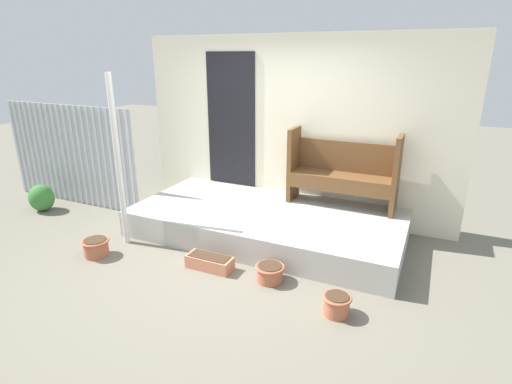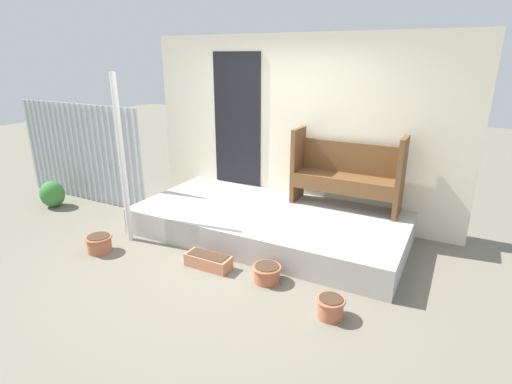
{
  "view_description": "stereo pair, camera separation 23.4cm",
  "coord_description": "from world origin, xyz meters",
  "px_view_note": "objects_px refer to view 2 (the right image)",
  "views": [
    {
      "loc": [
        2.08,
        -3.68,
        2.31
      ],
      "look_at": [
        0.24,
        0.3,
        0.8
      ],
      "focal_mm": 28.0,
      "sensor_mm": 36.0,
      "label": 1
    },
    {
      "loc": [
        2.29,
        -3.57,
        2.31
      ],
      "look_at": [
        0.24,
        0.3,
        0.8
      ],
      "focal_mm": 28.0,
      "sensor_mm": 36.0,
      "label": 2
    }
  ],
  "objects_px": {
    "flower_pot_left": "(99,243)",
    "flower_pot_middle": "(267,272)",
    "bench": "(347,170)",
    "shrub_by_fence": "(52,194)",
    "planter_box_rect": "(208,261)",
    "flower_pot_right": "(330,306)",
    "support_post": "(122,161)"
  },
  "relations": [
    {
      "from": "planter_box_rect",
      "to": "flower_pot_right",
      "type": "bearing_deg",
      "value": -8.9
    },
    {
      "from": "support_post",
      "to": "planter_box_rect",
      "type": "distance_m",
      "value": 1.66
    },
    {
      "from": "bench",
      "to": "flower_pot_middle",
      "type": "xyz_separation_m",
      "value": [
        -0.34,
        -1.68,
        -0.76
      ]
    },
    {
      "from": "support_post",
      "to": "flower_pot_middle",
      "type": "height_order",
      "value": "support_post"
    },
    {
      "from": "support_post",
      "to": "shrub_by_fence",
      "type": "relative_size",
      "value": 5.08
    },
    {
      "from": "flower_pot_right",
      "to": "planter_box_rect",
      "type": "xyz_separation_m",
      "value": [
        -1.52,
        0.24,
        -0.03
      ]
    },
    {
      "from": "support_post",
      "to": "flower_pot_left",
      "type": "height_order",
      "value": "support_post"
    },
    {
      "from": "flower_pot_middle",
      "to": "planter_box_rect",
      "type": "height_order",
      "value": "flower_pot_middle"
    },
    {
      "from": "flower_pot_right",
      "to": "planter_box_rect",
      "type": "relative_size",
      "value": 0.52
    },
    {
      "from": "planter_box_rect",
      "to": "bench",
      "type": "bearing_deg",
      "value": 58.3
    },
    {
      "from": "support_post",
      "to": "bench",
      "type": "bearing_deg",
      "value": 33.62
    },
    {
      "from": "flower_pot_right",
      "to": "planter_box_rect",
      "type": "height_order",
      "value": "flower_pot_right"
    },
    {
      "from": "support_post",
      "to": "bench",
      "type": "distance_m",
      "value": 2.89
    },
    {
      "from": "support_post",
      "to": "flower_pot_middle",
      "type": "bearing_deg",
      "value": -2.44
    },
    {
      "from": "flower_pot_middle",
      "to": "planter_box_rect",
      "type": "distance_m",
      "value": 0.73
    },
    {
      "from": "planter_box_rect",
      "to": "flower_pot_left",
      "type": "bearing_deg",
      "value": -167.53
    },
    {
      "from": "flower_pot_right",
      "to": "support_post",
      "type": "bearing_deg",
      "value": 172.61
    },
    {
      "from": "flower_pot_right",
      "to": "flower_pot_middle",
      "type": "bearing_deg",
      "value": 160.49
    },
    {
      "from": "bench",
      "to": "shrub_by_fence",
      "type": "xyz_separation_m",
      "value": [
        -4.37,
        -1.27,
        -0.65
      ]
    },
    {
      "from": "flower_pot_left",
      "to": "planter_box_rect",
      "type": "distance_m",
      "value": 1.44
    },
    {
      "from": "planter_box_rect",
      "to": "flower_pot_middle",
      "type": "bearing_deg",
      "value": 3.45
    },
    {
      "from": "support_post",
      "to": "flower_pot_right",
      "type": "xyz_separation_m",
      "value": [
        2.86,
        -0.37,
        -0.95
      ]
    },
    {
      "from": "flower_pot_left",
      "to": "flower_pot_middle",
      "type": "bearing_deg",
      "value": 9.45
    },
    {
      "from": "flower_pot_left",
      "to": "flower_pot_middle",
      "type": "relative_size",
      "value": 1.02
    },
    {
      "from": "bench",
      "to": "shrub_by_fence",
      "type": "relative_size",
      "value": 3.44
    },
    {
      "from": "flower_pot_right",
      "to": "shrub_by_fence",
      "type": "relative_size",
      "value": 0.66
    },
    {
      "from": "flower_pot_middle",
      "to": "planter_box_rect",
      "type": "xyz_separation_m",
      "value": [
        -0.73,
        -0.04,
        -0.03
      ]
    },
    {
      "from": "bench",
      "to": "flower_pot_right",
      "type": "distance_m",
      "value": 2.15
    },
    {
      "from": "support_post",
      "to": "shrub_by_fence",
      "type": "distance_m",
      "value": 2.18
    },
    {
      "from": "shrub_by_fence",
      "to": "flower_pot_left",
      "type": "bearing_deg",
      "value": -21.91
    },
    {
      "from": "shrub_by_fence",
      "to": "flower_pot_right",
      "type": "bearing_deg",
      "value": -8.15
    },
    {
      "from": "flower_pot_left",
      "to": "flower_pot_middle",
      "type": "distance_m",
      "value": 2.16
    }
  ]
}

